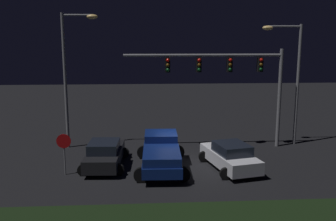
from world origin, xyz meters
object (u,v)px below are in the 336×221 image
stop_sign (64,146)px  car_sedan_far (105,154)px  pickup_truck (161,151)px  traffic_signal_gantry (230,72)px  car_sedan (230,156)px  street_lamp_left (71,66)px  street_lamp_right (291,70)px

stop_sign → car_sedan_far: bearing=30.7°
pickup_truck → traffic_signal_gantry: (4.64, 3.96, 4.03)m
car_sedan_far → stop_sign: bearing=123.4°
car_sedan → street_lamp_left: 11.60m
pickup_truck → car_sedan: pickup_truck is taller
car_sedan_far → traffic_signal_gantry: (7.80, 3.49, 4.29)m
car_sedan_far → traffic_signal_gantry: bearing=-63.2°
car_sedan → car_sedan_far: (-6.97, 0.83, 0.00)m
street_lamp_left → street_lamp_right: (14.44, -0.11, -0.33)m
street_lamp_left → stop_sign: (0.43, -5.31, -3.87)m
street_lamp_right → stop_sign: 15.35m
car_sedan → car_sedan_far: bearing=70.2°
traffic_signal_gantry → stop_sign: traffic_signal_gantry is taller
car_sedan → street_lamp_right: size_ratio=0.58×
traffic_signal_gantry → car_sedan: bearing=-100.9°
traffic_signal_gantry → street_lamp_left: size_ratio=1.18×
street_lamp_right → stop_sign: street_lamp_right is taller
traffic_signal_gantry → street_lamp_right: (4.22, 0.54, 0.07)m
car_sedan → traffic_signal_gantry: traffic_signal_gantry is taller
street_lamp_left → street_lamp_right: 14.44m
traffic_signal_gantry → street_lamp_right: 4.25m
pickup_truck → street_lamp_right: size_ratio=0.68×
car_sedan → stop_sign: stop_sign is taller
car_sedan_far → street_lamp_left: (-2.41, 4.13, 4.69)m
traffic_signal_gantry → stop_sign: (-9.78, -4.66, -3.47)m
car_sedan → stop_sign: bearing=79.3°
pickup_truck → stop_sign: bearing=99.3°
car_sedan → stop_sign: 8.99m
car_sedan → traffic_signal_gantry: size_ratio=0.45×
car_sedan_far → car_sedan: bearing=-94.1°
car_sedan → street_lamp_right: street_lamp_right is taller
pickup_truck → stop_sign: size_ratio=2.45×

